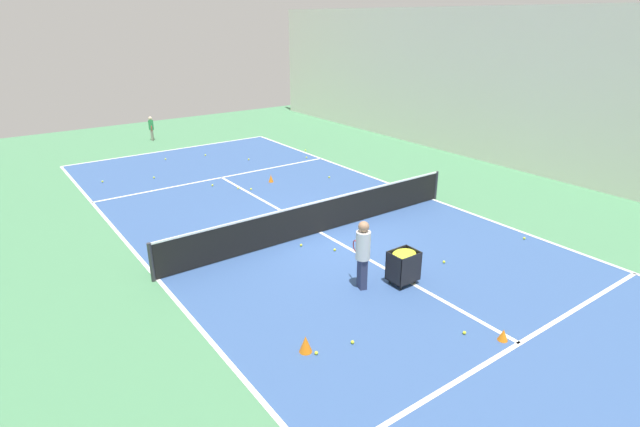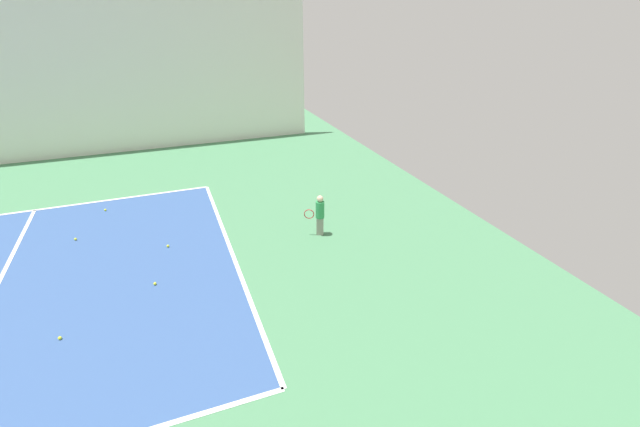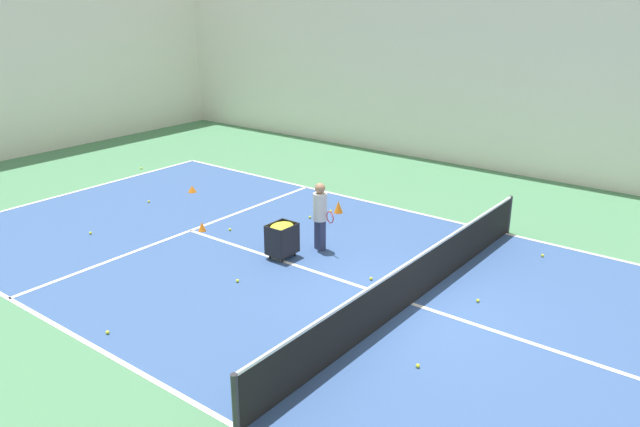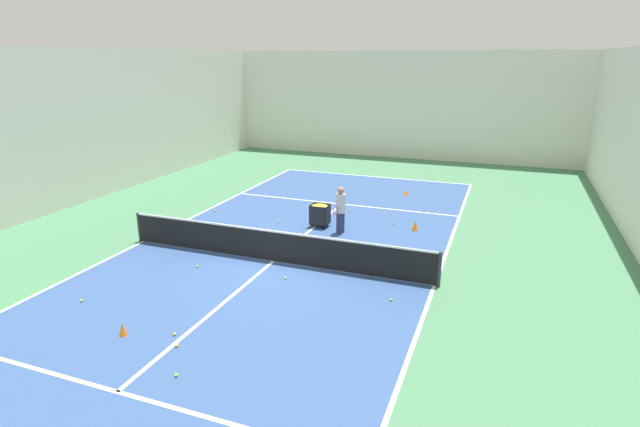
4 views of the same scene
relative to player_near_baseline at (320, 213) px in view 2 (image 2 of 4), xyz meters
name	(u,v)px [view 2 (image 2 of 4)]	position (x,y,z in m)	size (l,w,h in m)	color
line_baseline_near	(232,252)	(-0.06, 2.49, -0.68)	(9.51, 0.10, 0.00)	white
player_near_baseline	(320,213)	(0.00, 0.00, 0.00)	(0.31, 0.59, 1.19)	gray
tennis_ball_1	(60,338)	(-2.12, 6.19, -0.65)	(0.07, 0.07, 0.07)	yellow
tennis_ball_8	(105,210)	(3.84, 5.73, -0.65)	(0.07, 0.07, 0.07)	yellow
tennis_ball_9	(168,246)	(0.80, 4.03, -0.65)	(0.07, 0.07, 0.07)	yellow
tennis_ball_12	(155,284)	(-0.89, 4.41, -0.65)	(0.07, 0.07, 0.07)	yellow
tennis_ball_18	(75,239)	(2.10, 6.38, -0.65)	(0.07, 0.07, 0.07)	yellow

